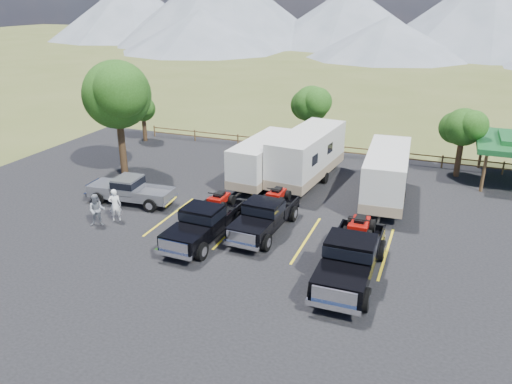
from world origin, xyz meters
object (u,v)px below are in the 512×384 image
(trailer_left, at_px, (264,160))
(person_b, at_px, (97,210))
(tree_big_nw, at_px, (117,95))
(rig_right, at_px, (351,255))
(rig_center, at_px, (265,214))
(trailer_right, at_px, (386,175))
(rig_left, at_px, (205,221))
(person_a, at_px, (115,205))
(trailer_center, at_px, (307,156))
(pickup_silver, at_px, (131,190))

(trailer_left, distance_m, person_b, 11.31)
(tree_big_nw, distance_m, rig_right, 19.54)
(person_b, bearing_deg, rig_center, -9.48)
(tree_big_nw, xyz_separation_m, trailer_right, (17.52, 1.61, -3.91))
(rig_left, distance_m, rig_right, 7.75)
(rig_right, bearing_deg, rig_center, 149.04)
(person_a, xyz_separation_m, person_b, (-0.52, -0.89, -0.03))
(trailer_left, distance_m, trailer_center, 2.86)
(trailer_left, bearing_deg, rig_right, -47.71)
(trailer_center, height_order, person_b, trailer_center)
(pickup_silver, bearing_deg, rig_center, 81.98)
(rig_left, xyz_separation_m, rig_center, (2.57, 1.90, -0.03))
(rig_right, distance_m, trailer_left, 12.59)
(rig_right, xyz_separation_m, person_a, (-13.23, 1.24, -0.16))
(person_b, bearing_deg, rig_right, -28.14)
(rig_center, height_order, trailer_right, trailer_right)
(trailer_center, xyz_separation_m, person_b, (-8.63, -10.65, -0.90))
(rig_left, height_order, person_b, rig_left)
(tree_big_nw, height_order, rig_center, tree_big_nw)
(rig_left, xyz_separation_m, pickup_silver, (-6.21, 2.54, -0.13))
(rig_left, relative_size, trailer_left, 0.72)
(rig_center, height_order, trailer_center, trailer_center)
(rig_left, relative_size, trailer_center, 0.62)
(trailer_left, height_order, trailer_center, trailer_center)
(trailer_left, height_order, pickup_silver, trailer_left)
(person_b, bearing_deg, rig_left, -19.43)
(trailer_right, bearing_deg, person_a, -151.91)
(tree_big_nw, height_order, trailer_center, tree_big_nw)
(tree_big_nw, bearing_deg, trailer_center, 14.47)
(trailer_left, bearing_deg, rig_left, -85.21)
(pickup_silver, relative_size, person_a, 2.97)
(rig_right, bearing_deg, person_a, 174.39)
(trailer_center, bearing_deg, trailer_left, -151.51)
(rig_right, relative_size, person_a, 3.65)
(tree_big_nw, height_order, rig_left, tree_big_nw)
(pickup_silver, bearing_deg, rig_left, 63.89)
(rig_right, bearing_deg, person_b, 178.28)
(rig_left, bearing_deg, rig_right, -6.21)
(tree_big_nw, distance_m, pickup_silver, 7.18)
(rig_center, relative_size, trailer_center, 0.60)
(trailer_left, height_order, person_b, trailer_left)
(trailer_right, xyz_separation_m, pickup_silver, (-14.08, -5.80, -0.80))
(rig_center, distance_m, trailer_left, 7.40)
(trailer_center, xyz_separation_m, pickup_silver, (-8.76, -7.34, -0.95))
(trailer_center, distance_m, person_b, 13.74)
(trailer_right, height_order, person_a, trailer_right)
(rig_right, distance_m, trailer_right, 9.49)
(rig_left, height_order, trailer_right, trailer_right)
(rig_left, relative_size, person_a, 3.30)
(tree_big_nw, bearing_deg, rig_right, -24.39)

